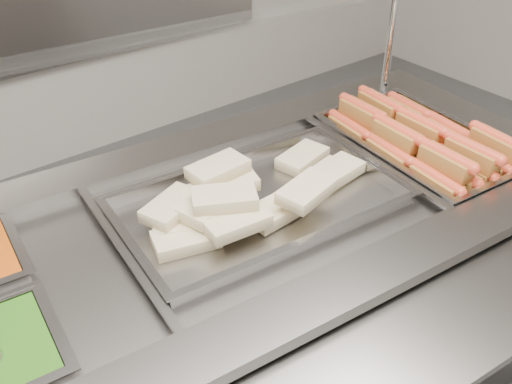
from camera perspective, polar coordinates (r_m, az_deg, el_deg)
steam_counter at (r=1.78m, az=-1.46°, el=-13.78°), size 2.04×1.05×0.94m
tray_rail at (r=1.19m, az=12.28°, el=-16.24°), size 1.90×0.56×0.05m
sneeze_guard at (r=1.47m, az=-6.79°, el=15.37°), size 1.75×0.47×0.46m
pan_hotdogs at (r=1.85m, az=15.98°, el=3.96°), size 0.41×0.61×0.10m
pan_wraps at (r=1.50m, az=0.34°, el=-1.49°), size 0.75×0.49×0.07m
hotdogs_in_buns at (r=1.82m, az=16.21°, el=5.11°), size 0.37×0.57×0.12m
tortilla_wraps at (r=1.47m, az=-1.66°, el=-0.55°), size 0.66×0.32×0.10m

